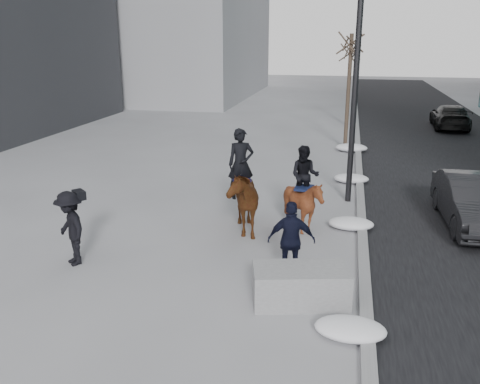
% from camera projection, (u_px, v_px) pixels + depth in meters
% --- Properties ---
extents(ground, '(120.00, 120.00, 0.00)m').
position_uv_depth(ground, '(229.00, 270.00, 11.54)').
color(ground, gray).
rests_on(ground, ground).
extents(road, '(8.00, 90.00, 0.01)m').
position_uv_depth(road, '(465.00, 174.00, 19.50)').
color(road, black).
rests_on(road, ground).
extents(curb, '(0.25, 90.00, 0.12)m').
position_uv_depth(curb, '(359.00, 168.00, 20.28)').
color(curb, gray).
rests_on(curb, ground).
extents(planter, '(2.03, 1.34, 0.75)m').
position_uv_depth(planter, '(301.00, 286.00, 10.03)').
color(planter, gray).
rests_on(planter, ground).
extents(car_near, '(1.64, 4.32, 1.41)m').
position_uv_depth(car_near, '(473.00, 202.00, 14.06)').
color(car_near, black).
rests_on(car_near, ground).
extents(car_far, '(2.12, 4.74, 1.35)m').
position_uv_depth(car_far, '(450.00, 117.00, 29.03)').
color(car_far, black).
rests_on(car_far, ground).
extents(tree_near, '(1.20, 1.20, 5.78)m').
position_uv_depth(tree_near, '(349.00, 86.00, 23.24)').
color(tree_near, '#372C20').
rests_on(tree_near, ground).
extents(tree_far, '(1.20, 1.20, 5.04)m').
position_uv_depth(tree_far, '(349.00, 82.00, 29.39)').
color(tree_far, '#3A2922').
rests_on(tree_far, ground).
extents(mounted_left, '(1.67, 2.36, 2.78)m').
position_uv_depth(mounted_left, '(240.00, 194.00, 13.63)').
color(mounted_left, '#501B10').
rests_on(mounted_left, ground).
extents(mounted_right, '(1.32, 1.47, 2.35)m').
position_uv_depth(mounted_right, '(303.00, 199.00, 13.53)').
color(mounted_right, '#521F10').
rests_on(mounted_right, ground).
extents(feeder, '(1.07, 0.91, 1.75)m').
position_uv_depth(feeder, '(291.00, 240.00, 10.94)').
color(feeder, black).
rests_on(feeder, ground).
extents(camera_crew, '(1.28, 1.24, 1.75)m').
position_uv_depth(camera_crew, '(71.00, 228.00, 11.62)').
color(camera_crew, black).
rests_on(camera_crew, ground).
extents(lamppost, '(0.25, 1.92, 9.09)m').
position_uv_depth(lamppost, '(358.00, 40.00, 14.76)').
color(lamppost, black).
rests_on(lamppost, ground).
extents(snow_piles, '(1.43, 16.21, 0.36)m').
position_uv_depth(snow_piles, '(351.00, 191.00, 16.90)').
color(snow_piles, silver).
rests_on(snow_piles, ground).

